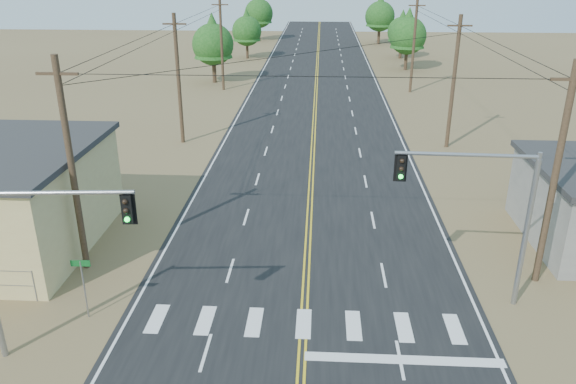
{
  "coord_description": "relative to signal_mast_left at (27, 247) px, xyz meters",
  "views": [
    {
      "loc": [
        0.45,
        -10.86,
        13.54
      ],
      "look_at": [
        -0.94,
        13.44,
        3.5
      ],
      "focal_mm": 35.0,
      "sensor_mm": 36.0,
      "label": 1
    }
  ],
  "objects": [
    {
      "name": "tree_left_near",
      "position": [
        -2.82,
        50.52,
        0.44
      ],
      "size": [
        4.87,
        4.87,
        8.11
      ],
      "color": "#3F2D1E",
      "rests_on": "ground"
    },
    {
      "name": "utility_pole_right_mid",
      "position": [
        19.92,
        26.43,
        0.6
      ],
      "size": [
        1.8,
        0.3,
        10.0
      ],
      "color": "#4C3826",
      "rests_on": "ground"
    },
    {
      "name": "tree_right_near",
      "position": [
        21.25,
        60.27,
        0.43
      ],
      "size": [
        4.86,
        4.86,
        8.09
      ],
      "color": "#3F2D1E",
      "rests_on": "ground"
    },
    {
      "name": "utility_pole_right_far",
      "position": [
        19.92,
        46.43,
        0.6
      ],
      "size": [
        1.8,
        0.3,
        10.0
      ],
      "color": "#4C3826",
      "rests_on": "ground"
    },
    {
      "name": "tree_right_far",
      "position": [
        19.96,
        85.6,
        0.67
      ],
      "size": [
        5.1,
        5.1,
        8.49
      ],
      "color": "#3F2D1E",
      "rests_on": "ground"
    },
    {
      "name": "tree_left_mid",
      "position": [
        -1.12,
        68.67,
        -0.1
      ],
      "size": [
        4.34,
        4.34,
        7.23
      ],
      "color": "#3F2D1E",
      "rests_on": "ground"
    },
    {
      "name": "street_sign",
      "position": [
        0.57,
        2.43,
        -2.75
      ],
      "size": [
        0.78,
        0.07,
        2.64
      ],
      "rotation": [
        0.0,
        0.0,
        0.04
      ],
      "color": "gray",
      "rests_on": "ground"
    },
    {
      "name": "road",
      "position": [
        9.42,
        24.43,
        -4.51
      ],
      "size": [
        15.0,
        200.0,
        0.02
      ],
      "primitive_type": "cube",
      "color": "black",
      "rests_on": "ground"
    },
    {
      "name": "tree_right_mid",
      "position": [
        21.78,
        69.99,
        -0.2
      ],
      "size": [
        4.24,
        4.24,
        7.07
      ],
      "color": "#3F2D1E",
      "rests_on": "ground"
    },
    {
      "name": "utility_pole_left_far",
      "position": [
        -1.08,
        46.43,
        0.6
      ],
      "size": [
        1.8,
        0.3,
        10.0
      ],
      "color": "#4C3826",
      "rests_on": "ground"
    },
    {
      "name": "utility_pole_left_mid",
      "position": [
        -1.08,
        26.43,
        0.6
      ],
      "size": [
        1.8,
        0.3,
        10.0
      ],
      "color": "#4C3826",
      "rests_on": "ground"
    },
    {
      "name": "tree_left_far",
      "position": [
        -1.54,
        89.58,
        0.73
      ],
      "size": [
        5.15,
        5.15,
        8.59
      ],
      "color": "#3F2D1E",
      "rests_on": "ground"
    },
    {
      "name": "utility_pole_left_near",
      "position": [
        -1.08,
        6.43,
        0.6
      ],
      "size": [
        1.8,
        0.3,
        10.0
      ],
      "color": "#4C3826",
      "rests_on": "ground"
    },
    {
      "name": "utility_pole_right_near",
      "position": [
        19.92,
        6.43,
        0.6
      ],
      "size": [
        1.8,
        0.3,
        10.0
      ],
      "color": "#4C3826",
      "rests_on": "ground"
    },
    {
      "name": "signal_mast_left",
      "position": [
        0.0,
        0.0,
        0.0
      ],
      "size": [
        5.54,
        0.67,
        6.68
      ],
      "rotation": [
        0.0,
        0.0,
        0.08
      ],
      "color": "gray",
      "rests_on": "ground"
    },
    {
      "name": "signal_mast_right",
      "position": [
        16.73,
        4.49,
        0.07
      ],
      "size": [
        5.6,
        0.46,
        6.79
      ],
      "rotation": [
        0.0,
        0.0,
        -0.04
      ],
      "color": "gray",
      "rests_on": "ground"
    }
  ]
}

